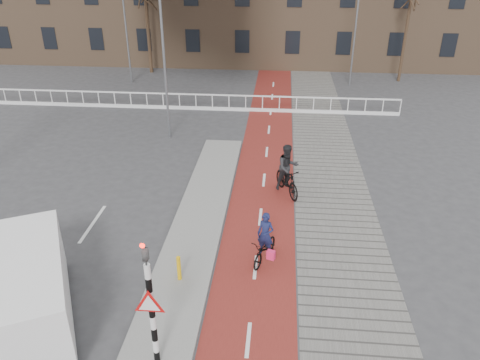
{
  "coord_description": "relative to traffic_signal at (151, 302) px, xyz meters",
  "views": [
    {
      "loc": [
        2.08,
        -9.74,
        9.07
      ],
      "look_at": [
        0.74,
        5.0,
        1.5
      ],
      "focal_mm": 35.0,
      "sensor_mm": 36.0,
      "label": 1
    }
  ],
  "objects": [
    {
      "name": "traffic_signal",
      "position": [
        0.0,
        0.0,
        0.0
      ],
      "size": [
        0.8,
        0.8,
        3.68
      ],
      "color": "black",
      "rests_on": "curb_island"
    },
    {
      "name": "streetlight_near",
      "position": [
        -3.0,
        14.5,
        2.07
      ],
      "size": [
        0.12,
        0.12,
        8.12
      ],
      "primitive_type": "cylinder",
      "color": "slate",
      "rests_on": "ground"
    },
    {
      "name": "cyclist_far",
      "position": [
        3.05,
        8.89,
        -1.11
      ],
      "size": [
        1.35,
        2.04,
        2.11
      ],
      "rotation": [
        0.0,
        0.0,
        0.44
      ],
      "color": "black",
      "rests_on": "bike_lane"
    },
    {
      "name": "streetlight_right",
      "position": [
        7.47,
        25.4,
        1.95
      ],
      "size": [
        0.12,
        0.12,
        7.89
      ],
      "primitive_type": "cylinder",
      "color": "slate",
      "rests_on": "ground"
    },
    {
      "name": "bike_lane",
      "position": [
        2.1,
        12.02,
        -1.98
      ],
      "size": [
        2.5,
        60.0,
        0.01
      ],
      "primitive_type": "cube",
      "color": "maroon",
      "rests_on": "ground"
    },
    {
      "name": "tree_mid",
      "position": [
        -7.43,
        27.69,
        1.46
      ],
      "size": [
        0.25,
        0.25,
        6.9
      ],
      "primitive_type": "cylinder",
      "color": "#322316",
      "rests_on": "ground"
    },
    {
      "name": "bollard",
      "position": [
        -0.1,
        3.11,
        -1.47
      ],
      "size": [
        0.12,
        0.12,
        0.79
      ],
      "primitive_type": "cylinder",
      "color": "yellow",
      "rests_on": "curb_island"
    },
    {
      "name": "railing",
      "position": [
        -4.4,
        19.02,
        -1.68
      ],
      "size": [
        28.0,
        0.1,
        0.99
      ],
      "color": "silver",
      "rests_on": "ground"
    },
    {
      "name": "curb_island",
      "position": [
        -0.1,
        6.02,
        -1.93
      ],
      "size": [
        1.8,
        16.0,
        0.12
      ],
      "primitive_type": "cube",
      "color": "gray",
      "rests_on": "ground"
    },
    {
      "name": "ground",
      "position": [
        0.6,
        2.02,
        -1.99
      ],
      "size": [
        120.0,
        120.0,
        0.0
      ],
      "primitive_type": "plane",
      "color": "#38383A",
      "rests_on": "ground"
    },
    {
      "name": "cyclist_near",
      "position": [
        2.38,
        4.4,
        -1.41
      ],
      "size": [
        1.09,
        1.7,
        1.71
      ],
      "rotation": [
        0.0,
        0.0,
        -0.36
      ],
      "color": "black",
      "rests_on": "bike_lane"
    },
    {
      "name": "sidewalk",
      "position": [
        4.9,
        12.02,
        -1.98
      ],
      "size": [
        3.0,
        60.0,
        0.01
      ],
      "primitive_type": "cube",
      "color": "slate",
      "rests_on": "ground"
    },
    {
      "name": "van",
      "position": [
        -3.62,
        1.2,
        -0.95
      ],
      "size": [
        3.72,
        4.93,
        1.98
      ],
      "rotation": [
        0.0,
        0.0,
        0.47
      ],
      "color": "white",
      "rests_on": "ground"
    },
    {
      "name": "streetlight_left",
      "position": [
        -8.11,
        24.69,
        2.21
      ],
      "size": [
        0.12,
        0.12,
        8.39
      ],
      "primitive_type": "cylinder",
      "color": "slate",
      "rests_on": "ground"
    },
    {
      "name": "tree_right",
      "position": [
        11.15,
        26.78,
        1.36
      ],
      "size": [
        0.2,
        0.2,
        6.69
      ],
      "primitive_type": "cylinder",
      "color": "#322316",
      "rests_on": "ground"
    }
  ]
}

